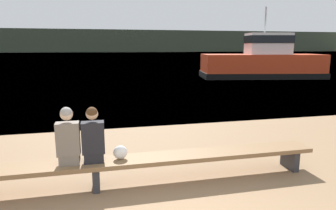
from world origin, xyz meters
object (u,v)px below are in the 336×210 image
at_px(person_left, 68,139).
at_px(shopping_bag, 120,152).
at_px(person_right, 93,138).
at_px(tugboat_red, 262,63).
at_px(bench_main, 96,166).

bearing_deg(person_left, shopping_bag, 2.08).
bearing_deg(person_right, tugboat_red, 52.24).
bearing_deg(person_left, tugboat_red, 51.38).
xyz_separation_m(bench_main, person_left, (-0.43, -0.00, 0.53)).
bearing_deg(shopping_bag, bench_main, -176.17).
bearing_deg(person_right, shopping_bag, 3.87).
bearing_deg(tugboat_red, bench_main, 152.90).
relative_size(person_right, shopping_bag, 3.91).
relative_size(person_left, shopping_bag, 3.98).
relative_size(person_left, tugboat_red, 0.10).
height_order(person_right, tugboat_red, tugboat_red).
xyz_separation_m(person_right, tugboat_red, (13.03, 16.82, 0.20)).
relative_size(person_right, tugboat_red, 0.10).
distance_m(person_left, person_right, 0.41).
bearing_deg(bench_main, person_left, -179.72).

